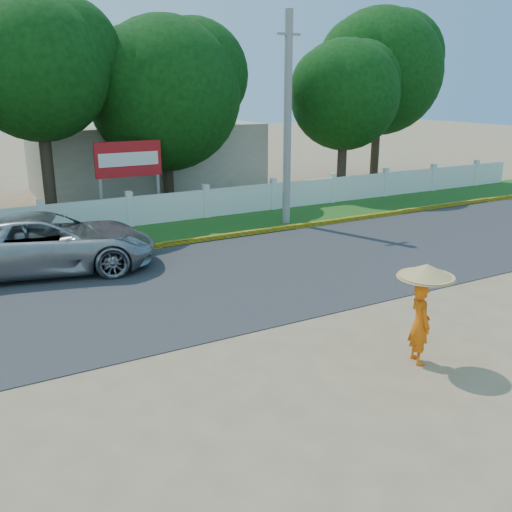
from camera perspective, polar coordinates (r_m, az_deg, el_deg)
The scene contains 11 objects.
ground at distance 11.41m, azimuth 5.00°, elevation -8.79°, with size 120.00×120.00×0.00m, color #9E8460.
road at distance 15.05m, azimuth -4.69°, elevation -2.33°, with size 60.00×7.00×0.02m, color #38383A.
grass_verge at distance 19.75m, azimuth -11.14°, elevation 2.04°, with size 60.00×3.50×0.03m, color #2D601E.
curb at distance 18.17m, azimuth -9.43°, elevation 1.07°, with size 40.00×0.18×0.16m, color yellow.
fence at distance 20.97m, azimuth -12.50°, elevation 4.31°, with size 40.00×0.10×1.10m, color silver.
building_near at distance 28.10m, azimuth -10.94°, elevation 9.63°, with size 10.00×6.00×3.20m, color #B7AD99.
utility_pole at distance 20.66m, azimuth 3.17°, elevation 13.28°, with size 0.28×0.28×7.37m, color gray.
vehicle at distance 16.48m, azimuth -20.10°, elevation 1.24°, with size 2.64×5.73×1.59m, color #9A9CA1.
monk_with_parasol at distance 10.66m, azimuth 16.35°, elevation -4.16°, with size 1.04×1.04×1.88m.
billboard at distance 21.86m, azimuth -12.62°, elevation 9.03°, with size 2.50×0.13×2.95m.
tree_row at distance 24.26m, azimuth -10.54°, elevation 16.23°, with size 35.18×7.95×8.78m.
Camera 1 is at (-5.90, -8.45, 4.89)m, focal length 40.00 mm.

